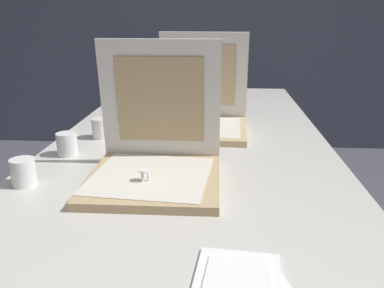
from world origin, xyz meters
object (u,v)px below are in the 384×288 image
at_px(table, 190,158).
at_px(cup_white_far, 138,111).
at_px(cup_white_mid, 101,128).
at_px(cup_white_near_left, 23,172).
at_px(cup_white_near_center, 67,144).
at_px(napkin_pile, 241,278).
at_px(pizza_box_middle, 201,116).
at_px(pizza_box_front, 155,160).

height_order(table, cup_white_far, cup_white_far).
distance_m(cup_white_mid, cup_white_far, 0.28).
relative_size(cup_white_near_left, cup_white_far, 1.00).
height_order(cup_white_far, cup_white_near_center, same).
relative_size(cup_white_far, napkin_pile, 0.41).
xyz_separation_m(pizza_box_middle, cup_white_far, (-0.27, 0.14, -0.02)).
height_order(pizza_box_front, cup_white_far, pizza_box_front).
height_order(cup_white_near_left, cup_white_mid, same).
bearing_deg(pizza_box_front, table, 76.10).
relative_size(pizza_box_middle, cup_white_far, 5.05).
bearing_deg(cup_white_far, napkin_pile, -69.95).
distance_m(cup_white_near_left, cup_white_mid, 0.43).
bearing_deg(cup_white_mid, napkin_pile, -59.22).
xyz_separation_m(pizza_box_middle, cup_white_mid, (-0.35, -0.13, -0.02)).
relative_size(pizza_box_middle, cup_white_mid, 5.05).
bearing_deg(table, cup_white_near_center, -162.10).
xyz_separation_m(pizza_box_front, cup_white_near_left, (-0.34, -0.07, -0.02)).
height_order(cup_white_near_left, cup_white_far, same).
bearing_deg(napkin_pile, table, 101.28).
bearing_deg(cup_white_mid, cup_white_near_left, -100.73).
relative_size(cup_white_near_left, cup_white_mid, 1.00).
xyz_separation_m(cup_white_far, napkin_pile, (0.39, -1.06, -0.03)).
relative_size(pizza_box_front, napkin_pile, 2.08).
bearing_deg(cup_white_far, pizza_box_middle, -27.43).
distance_m(pizza_box_front, pizza_box_middle, 0.50).
bearing_deg(pizza_box_front, cup_white_near_left, -169.52).
bearing_deg(cup_white_near_left, pizza_box_front, 11.08).
bearing_deg(cup_white_far, cup_white_near_left, -103.10).
bearing_deg(cup_white_mid, pizza_box_front, -54.79).
relative_size(table, cup_white_far, 31.16).
bearing_deg(cup_white_near_center, cup_white_mid, 74.00).
height_order(pizza_box_middle, cup_white_near_left, pizza_box_middle).
bearing_deg(cup_white_mid, pizza_box_middle, 20.39).
distance_m(table, cup_white_near_left, 0.55).
distance_m(cup_white_near_left, cup_white_near_center, 0.24).
xyz_separation_m(cup_white_mid, cup_white_far, (0.08, 0.27, 0.00)).
bearing_deg(cup_white_far, cup_white_near_center, -106.42).
xyz_separation_m(table, cup_white_near_center, (-0.38, -0.12, 0.08)).
bearing_deg(pizza_box_middle, napkin_pile, -80.71).
bearing_deg(table, pizza_box_middle, 81.63).
height_order(pizza_box_middle, cup_white_near_center, pizza_box_middle).
bearing_deg(napkin_pile, cup_white_near_center, 131.14).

